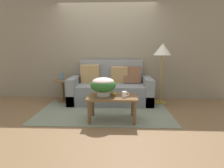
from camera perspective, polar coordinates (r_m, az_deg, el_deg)
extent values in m
plane|color=brown|center=(3.92, -2.49, -8.71)|extent=(14.00, 14.00, 0.00)
cube|color=gray|center=(4.86, -1.49, 12.89)|extent=(6.40, 0.12, 2.96)
cube|color=gray|center=(3.91, -2.51, -8.69)|extent=(2.79, 1.64, 0.01)
cube|color=slate|center=(4.48, -0.46, -4.44)|extent=(2.02, 0.87, 0.26)
cube|color=gray|center=(4.40, -0.48, -1.56)|extent=(1.64, 0.78, 0.21)
cube|color=gray|center=(4.72, -0.27, 2.80)|extent=(1.64, 0.16, 0.83)
cube|color=gray|center=(4.56, -12.02, -1.88)|extent=(0.19, 0.87, 0.65)
cube|color=gray|center=(4.48, 11.30, -2.09)|extent=(0.19, 0.87, 0.65)
cube|color=tan|center=(4.61, -7.06, 3.21)|extent=(0.48, 0.24, 0.48)
cube|color=tan|center=(4.57, 2.37, 2.93)|extent=(0.43, 0.21, 0.44)
cube|color=brown|center=(4.58, 6.48, 2.92)|extent=(0.43, 0.20, 0.44)
cylinder|color=brown|center=(3.21, -7.33, -9.18)|extent=(0.06, 0.06, 0.44)
cylinder|color=brown|center=(3.18, 7.21, -9.38)|extent=(0.06, 0.06, 0.44)
cylinder|color=brown|center=(3.60, -6.23, -6.89)|extent=(0.06, 0.06, 0.44)
cylinder|color=brown|center=(3.57, 6.64, -7.04)|extent=(0.06, 0.06, 0.44)
cube|color=brown|center=(3.29, 0.05, -4.19)|extent=(0.92, 0.54, 0.04)
cylinder|color=brown|center=(4.80, -15.32, -5.23)|extent=(0.31, 0.31, 0.03)
cylinder|color=brown|center=(4.73, -15.48, -2.13)|extent=(0.06, 0.06, 0.51)
cylinder|color=brown|center=(4.68, -15.65, 1.08)|extent=(0.48, 0.48, 0.03)
cylinder|color=olive|center=(4.66, 15.10, -5.67)|extent=(0.32, 0.32, 0.03)
cylinder|color=olive|center=(4.53, 15.47, 1.58)|extent=(0.03, 0.03, 1.16)
cone|color=beige|center=(4.47, 15.95, 10.70)|extent=(0.43, 0.43, 0.28)
cylinder|color=#B7B2A8|center=(3.30, -2.82, -2.80)|extent=(0.24, 0.24, 0.11)
ellipsoid|color=#286028|center=(3.27, -2.84, -0.36)|extent=(0.47, 0.47, 0.27)
ellipsoid|color=beige|center=(3.26, -2.85, 0.79)|extent=(0.40, 0.40, 0.15)
cylinder|color=white|center=(3.21, 3.95, -3.33)|extent=(0.08, 0.08, 0.10)
torus|color=white|center=(3.21, 4.92, -3.33)|extent=(0.07, 0.01, 0.07)
cylinder|color=gold|center=(3.35, 0.46, -3.44)|extent=(0.05, 0.05, 0.02)
ellipsoid|color=gold|center=(3.34, 0.46, -3.02)|extent=(0.12, 0.12, 0.05)
cylinder|color=slate|center=(4.66, -15.88, 2.22)|extent=(0.09, 0.09, 0.16)
cylinder|color=slate|center=(4.64, -15.95, 3.55)|extent=(0.04, 0.04, 0.05)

